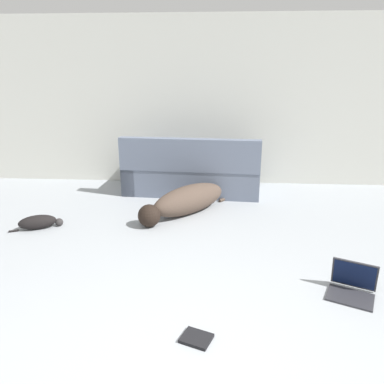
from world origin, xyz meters
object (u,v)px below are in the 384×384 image
(laptop_open, at_px, (353,284))
(book_black, at_px, (196,338))
(dog, at_px, (186,201))
(cat, at_px, (39,222))
(couch, at_px, (192,175))

(laptop_open, distance_m, book_black, 1.42)
(dog, height_order, cat, dog)
(couch, relative_size, cat, 3.59)
(dog, bearing_deg, cat, -28.25)
(cat, xyz_separation_m, laptop_open, (3.20, -1.13, 0.01))
(dog, bearing_deg, laptop_open, 84.49)
(dog, xyz_separation_m, laptop_open, (1.53, -1.71, -0.09))
(cat, relative_size, laptop_open, 1.25)
(couch, height_order, dog, couch)
(dog, relative_size, cat, 2.33)
(book_black, bearing_deg, cat, 137.36)
(couch, height_order, book_black, couch)
(dog, height_order, book_black, dog)
(cat, xyz_separation_m, book_black, (1.94, -1.79, -0.07))
(dog, xyz_separation_m, book_black, (0.27, -2.37, -0.17))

